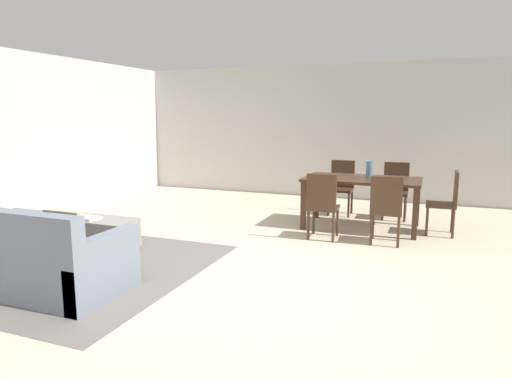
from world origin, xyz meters
The scene contains 13 objects.
ground_plane centered at (0.00, 0.00, 0.00)m, with size 10.80×10.80×0.00m, color beige.
wall_back centered at (0.00, 5.00, 1.35)m, with size 9.00×0.12×2.70m, color beige.
area_rug centered at (-2.12, -0.42, 0.00)m, with size 3.00×2.80×0.01m, color slate.
couch centered at (-2.09, -1.06, 0.30)m, with size 2.16×0.89×0.86m.
ottoman_table centered at (-2.14, 0.17, 0.24)m, with size 0.90×0.46×0.42m.
dining_table centered at (0.71, 2.60, 0.67)m, with size 1.69×0.95×0.76m.
dining_chair_near_left centered at (0.32, 1.73, 0.52)m, with size 0.41×0.41×0.92m.
dining_chair_near_right centered at (1.15, 1.78, 0.52)m, with size 0.42×0.42×0.92m.
dining_chair_far_left centered at (0.25, 3.47, 0.52)m, with size 0.41×0.41×0.92m.
dining_chair_far_right centered at (1.14, 3.46, 0.52)m, with size 0.41×0.41×0.92m.
dining_chair_head_east centered at (1.91, 2.62, 0.52)m, with size 0.40×0.40×0.92m.
vase_centerpiece centered at (0.81, 2.62, 0.89)m, with size 0.09×0.09×0.26m, color slate.
book_on_ottoman centered at (-2.23, 0.10, 0.44)m, with size 0.26×0.20×0.03m, color silver.
Camera 1 is at (1.66, -4.18, 1.70)m, focal length 31.53 mm.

